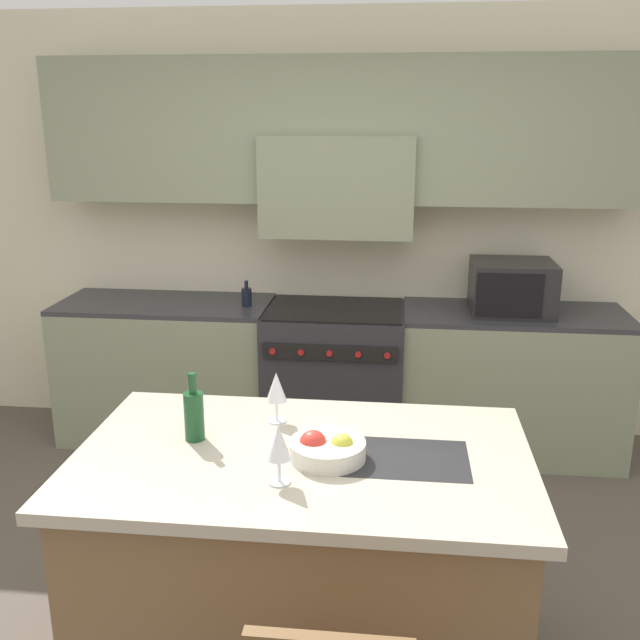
{
  "coord_description": "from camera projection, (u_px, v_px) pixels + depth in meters",
  "views": [
    {
      "loc": [
        0.38,
        -2.29,
        2.08
      ],
      "look_at": [
        0.03,
        0.83,
        1.16
      ],
      "focal_mm": 40.0,
      "sensor_mm": 36.0,
      "label": 1
    }
  ],
  "objects": [
    {
      "name": "microwave",
      "position": [
        512.0,
        287.0,
        4.28
      ],
      "size": [
        0.48,
        0.42,
        0.31
      ],
      "color": "black",
      "rests_on": "back_counter"
    },
    {
      "name": "wine_bottle",
      "position": [
        194.0,
        414.0,
        2.62
      ],
      "size": [
        0.07,
        0.07,
        0.26
      ],
      "color": "#194723",
      "rests_on": "kitchen_island"
    },
    {
      "name": "oil_bottle_on_counter",
      "position": [
        247.0,
        297.0,
        4.44
      ],
      "size": [
        0.06,
        0.06,
        0.16
      ],
      "color": "black",
      "rests_on": "back_counter"
    },
    {
      "name": "range_stove",
      "position": [
        335.0,
        377.0,
        4.54
      ],
      "size": [
        0.86,
        0.7,
        0.91
      ],
      "color": "#2D2D33",
      "rests_on": "ground_plane"
    },
    {
      "name": "back_cabinetry",
      "position": [
        340.0,
        192.0,
        4.48
      ],
      "size": [
        10.0,
        0.46,
        2.7
      ],
      "color": "beige",
      "rests_on": "ground_plane"
    },
    {
      "name": "wine_glass_far",
      "position": [
        276.0,
        388.0,
        2.76
      ],
      "size": [
        0.08,
        0.08,
        0.2
      ],
      "color": "white",
      "rests_on": "kitchen_island"
    },
    {
      "name": "fruit_bowl",
      "position": [
        327.0,
        449.0,
        2.49
      ],
      "size": [
        0.27,
        0.27,
        0.1
      ],
      "color": "silver",
      "rests_on": "kitchen_island"
    },
    {
      "name": "wine_glass_near",
      "position": [
        279.0,
        444.0,
        2.29
      ],
      "size": [
        0.08,
        0.08,
        0.2
      ],
      "color": "white",
      "rests_on": "kitchen_island"
    },
    {
      "name": "kitchen_island",
      "position": [
        304.0,
        563.0,
        2.66
      ],
      "size": [
        1.63,
        0.98,
        0.91
      ],
      "color": "brown",
      "rests_on": "ground_plane"
    },
    {
      "name": "back_counter",
      "position": [
        335.0,
        376.0,
        4.56
      ],
      "size": [
        3.55,
        0.62,
        0.92
      ],
      "color": "gray",
      "rests_on": "ground_plane"
    }
  ]
}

